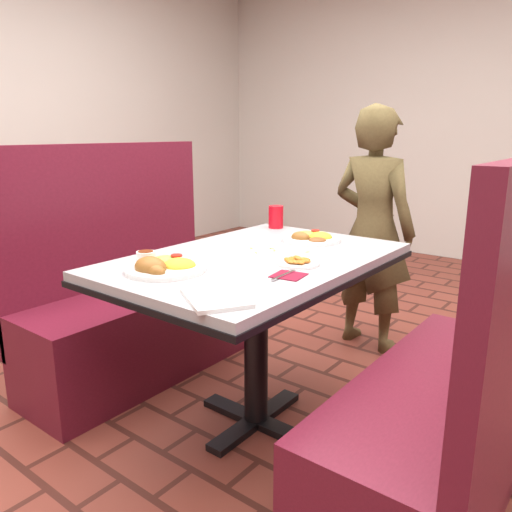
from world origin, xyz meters
name	(u,v)px	position (x,y,z in m)	size (l,w,h in m)	color
dining_table	(256,279)	(0.00, 0.00, 0.65)	(0.81, 1.21, 0.75)	#A9ABAD
booth_bench_left	(134,312)	(-0.80, 0.00, 0.33)	(0.47, 1.20, 1.17)	maroon
booth_bench_right	(451,419)	(0.80, 0.00, 0.33)	(0.47, 1.20, 1.17)	maroon
diner_person	(373,230)	(0.00, 1.08, 0.69)	(0.50, 0.33, 1.37)	brown
near_dinner_plate	(163,262)	(-0.13, -0.37, 0.78)	(0.29, 0.29, 0.09)	white
far_dinner_plate	(312,236)	(0.02, 0.38, 0.77)	(0.26, 0.26, 0.07)	white
plantain_plate	(298,262)	(0.21, -0.01, 0.76)	(0.16, 0.16, 0.02)	white
maroon_napkin	(289,275)	(0.26, -0.15, 0.75)	(0.11, 0.11, 0.00)	maroon
spoon_utensil	(283,275)	(0.25, -0.17, 0.76)	(0.01, 0.14, 0.00)	silver
red_tumbler	(276,217)	(-0.29, 0.53, 0.81)	(0.08, 0.08, 0.11)	red
paper_napkin	(216,298)	(0.23, -0.49, 0.76)	(0.22, 0.17, 0.01)	white
knife_utensil	(174,268)	(-0.10, -0.34, 0.76)	(0.01, 0.15, 0.00)	silver
fork_utensil	(178,268)	(-0.09, -0.33, 0.76)	(0.01, 0.14, 0.00)	silver
lettuce_shreds	(273,254)	(0.04, 0.06, 0.75)	(0.28, 0.32, 0.00)	#85AE45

